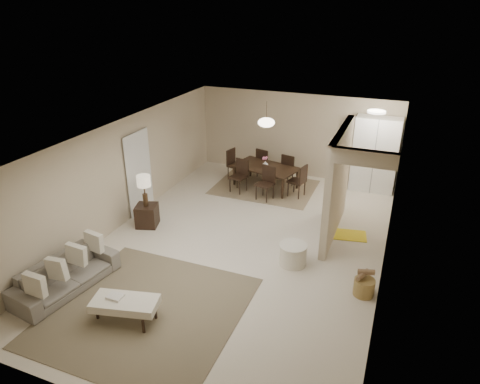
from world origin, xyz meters
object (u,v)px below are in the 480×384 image
at_px(pantry_cabinet, 375,155).
at_px(side_table, 147,215).
at_px(ottoman_bench, 125,304).
at_px(round_pouf, 293,254).
at_px(wicker_basket, 364,287).
at_px(dining_table, 265,177).
at_px(sofa, 66,275).

relative_size(pantry_cabinet, side_table, 3.96).
xyz_separation_m(pantry_cabinet, side_table, (-4.75, -4.18, -0.79)).
distance_m(ottoman_bench, side_table, 3.31).
xyz_separation_m(pantry_cabinet, round_pouf, (-1.08, -4.48, -0.83)).
bearing_deg(pantry_cabinet, wicker_basket, -85.40).
bearing_deg(dining_table, round_pouf, -48.83).
xyz_separation_m(wicker_basket, dining_table, (-3.26, 4.00, 0.16)).
bearing_deg(ottoman_bench, round_pouf, 37.37).
relative_size(round_pouf, wicker_basket, 1.50).
height_order(wicker_basket, dining_table, dining_table).
distance_m(sofa, round_pouf, 4.40).
bearing_deg(pantry_cabinet, ottoman_bench, -114.58).
bearing_deg(round_pouf, wicker_basket, -18.42).
bearing_deg(side_table, wicker_basket, -8.84).
distance_m(pantry_cabinet, side_table, 6.37).
height_order(side_table, round_pouf, side_table).
bearing_deg(ottoman_bench, pantry_cabinet, 52.25).
distance_m(pantry_cabinet, dining_table, 3.11).
height_order(ottoman_bench, wicker_basket, ottoman_bench).
relative_size(side_table, dining_table, 0.29).
bearing_deg(pantry_cabinet, sofa, -125.08).
distance_m(sofa, dining_table, 6.17).
relative_size(ottoman_bench, round_pouf, 2.08).
bearing_deg(wicker_basket, round_pouf, 161.58).
relative_size(ottoman_bench, side_table, 2.24).
bearing_deg(dining_table, pantry_cabinet, 33.10).
height_order(pantry_cabinet, sofa, pantry_cabinet).
xyz_separation_m(ottoman_bench, side_table, (-1.49, 2.96, -0.05)).
bearing_deg(wicker_basket, side_table, 171.16).
bearing_deg(pantry_cabinet, side_table, -138.68).
relative_size(sofa, wicker_basket, 5.26).
height_order(pantry_cabinet, wicker_basket, pantry_cabinet).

